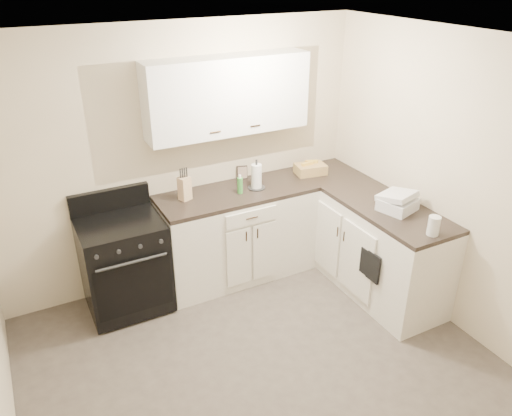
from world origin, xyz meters
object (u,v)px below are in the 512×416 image
stove (125,265)px  knife_block (185,188)px  paper_towel (256,176)px  wicker_basket (310,169)px  countertop_grill (398,204)px

stove → knife_block: knife_block is taller
knife_block → paper_towel: paper_towel is taller
paper_towel → wicker_basket: size_ratio=0.80×
knife_block → stove: bearing=167.6°
knife_block → countertop_grill: (1.60, -1.09, -0.06)m
knife_block → paper_towel: size_ratio=0.91×
paper_towel → countertop_grill: 1.35m
knife_block → wicker_basket: bearing=-20.8°
wicker_basket → countertop_grill: size_ratio=1.05×
stove → wicker_basket: wicker_basket is taller
knife_block → wicker_basket: (1.38, -0.02, -0.06)m
stove → paper_towel: paper_towel is taller
knife_block → paper_towel: (0.71, -0.08, 0.01)m
stove → knife_block: bearing=7.7°
knife_block → countertop_grill: knife_block is taller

